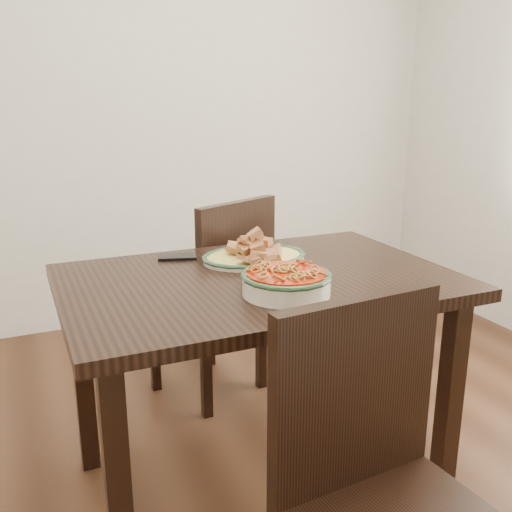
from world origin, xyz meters
name	(u,v)px	position (x,y,z in m)	size (l,w,h in m)	color
floor	(297,485)	(0.00, 0.00, 0.00)	(3.50, 3.50, 0.00)	#351D10
wall_back	(155,95)	(0.00, 1.75, 1.30)	(3.50, 0.10, 2.60)	beige
dining_table	(259,305)	(-0.11, 0.08, 0.65)	(1.21, 0.81, 0.75)	black
chair_far	(220,289)	(-0.02, 0.70, 0.50)	(0.56, 0.56, 0.89)	black
chair_near	(383,487)	(-0.15, -0.65, 0.50)	(0.45, 0.45, 0.89)	black
fish_plate	(254,248)	(-0.05, 0.25, 0.79)	(0.36, 0.28, 0.11)	beige
noodle_bowl	(286,279)	(-0.11, -0.11, 0.79)	(0.26, 0.26, 0.08)	beige
smartphone	(177,257)	(-0.29, 0.38, 0.76)	(0.13, 0.07, 0.01)	black
napkin	(259,245)	(0.03, 0.41, 0.76)	(0.10, 0.09, 0.01)	maroon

